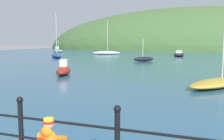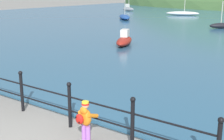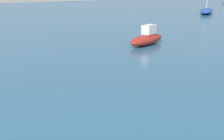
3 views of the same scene
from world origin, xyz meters
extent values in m
cube|color=#2D5B7A|center=(0.00, 32.00, 0.05)|extent=(80.00, 60.00, 0.10)
ellipsoid|color=#476B38|center=(0.00, 68.19, 0.00)|extent=(79.34, 43.64, 21.09)
cylinder|color=black|center=(0.40, 1.50, 0.55)|extent=(0.09, 0.09, 1.10)
sphere|color=black|center=(0.40, 1.50, 1.15)|extent=(0.12, 0.12, 0.12)
sphere|color=black|center=(2.27, 1.50, 1.15)|extent=(0.12, 0.12, 0.12)
ellipsoid|color=orange|center=(1.26, 1.04, 0.80)|extent=(0.21, 0.13, 0.18)
cylinder|color=orange|center=(1.12, 1.20, 0.67)|extent=(0.11, 0.32, 0.19)
cylinder|color=orange|center=(1.41, 1.18, 0.67)|extent=(0.11, 0.32, 0.19)
sphere|color=tan|center=(1.26, 1.10, 0.92)|extent=(0.17, 0.17, 0.17)
cylinder|color=red|center=(1.26, 1.10, 0.94)|extent=(0.17, 0.17, 0.04)
cylinder|color=yellow|center=(1.26, 1.10, 0.98)|extent=(0.16, 0.16, 0.04)
ellipsoid|color=#1E4793|center=(-14.48, 26.54, 0.35)|extent=(3.77, 4.26, 0.49)
cylinder|color=beige|center=(-14.33, 26.37, 3.11)|extent=(0.07, 0.07, 5.03)
ellipsoid|color=black|center=(-2.58, 24.13, 0.34)|extent=(2.14, 2.08, 0.48)
cylinder|color=beige|center=(-2.67, 24.05, 1.52)|extent=(0.07, 0.07, 1.87)
ellipsoid|color=gold|center=(4.15, 10.71, 0.29)|extent=(3.42, 4.49, 0.37)
cylinder|color=beige|center=(4.26, 10.90, 2.90)|extent=(0.07, 0.07, 4.86)
ellipsoid|color=maroon|center=(-4.87, 11.97, 0.35)|extent=(1.74, 2.75, 0.50)
cube|color=silver|center=(-4.95, 12.15, 0.83)|extent=(0.69, 0.85, 0.45)
ellipsoid|color=silver|center=(-11.16, 35.45, 0.36)|extent=(4.35, 2.58, 0.52)
cylinder|color=beige|center=(-10.96, 35.53, 2.97)|extent=(0.07, 0.07, 4.70)
ellipsoid|color=black|center=(-0.15, 35.26, 0.31)|extent=(1.71, 5.13, 0.41)
cube|color=silver|center=(-0.13, 34.88, 0.70)|extent=(0.86, 1.46, 0.37)
ellipsoid|color=gray|center=(-21.54, 38.29, 0.39)|extent=(2.13, 0.70, 0.59)
cube|color=silver|center=(-21.69, 38.30, 0.95)|extent=(0.61, 0.34, 0.53)
cylinder|color=beige|center=(-21.43, 38.28, 1.52)|extent=(0.07, 0.07, 1.67)
camera|label=1|loc=(3.58, -2.31, 2.22)|focal=42.00mm
camera|label=2|loc=(5.60, -3.90, 3.45)|focal=50.00mm
camera|label=3|loc=(7.17, 2.73, 3.09)|focal=50.00mm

